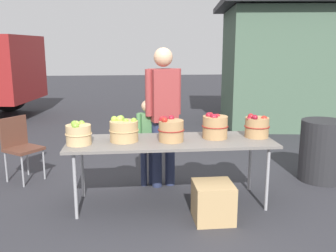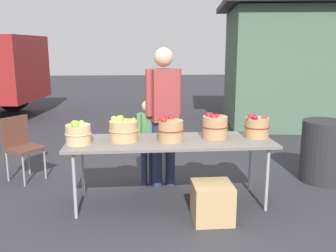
{
  "view_description": "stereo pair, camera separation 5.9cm",
  "coord_description": "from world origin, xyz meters",
  "px_view_note": "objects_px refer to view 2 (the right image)",
  "views": [
    {
      "loc": [
        -0.45,
        -4.02,
        1.78
      ],
      "look_at": [
        0.0,
        0.3,
        0.85
      ],
      "focal_mm": 39.81,
      "sensor_mm": 36.0,
      "label": 1
    },
    {
      "loc": [
        -0.39,
        -4.03,
        1.78
      ],
      "look_at": [
        0.0,
        0.3,
        0.85
      ],
      "focal_mm": 39.81,
      "sensor_mm": 36.0,
      "label": 2
    }
  ],
  "objects_px": {
    "apple_basket_green_0": "(78,133)",
    "folding_chair": "(21,143)",
    "market_table": "(170,144)",
    "apple_basket_red_1": "(215,126)",
    "vendor_adult": "(164,107)",
    "apple_basket_red_0": "(170,130)",
    "trash_barrel": "(324,151)",
    "apple_basket_red_2": "(257,127)",
    "produce_crate": "(212,202)",
    "child_customer": "(148,136)",
    "apple_basket_green_1": "(124,130)"
  },
  "relations": [
    {
      "from": "apple_basket_red_0",
      "to": "folding_chair",
      "type": "relative_size",
      "value": 0.34
    },
    {
      "from": "apple_basket_green_0",
      "to": "child_customer",
      "type": "distance_m",
      "value": 1.05
    },
    {
      "from": "apple_basket_green_1",
      "to": "apple_basket_red_2",
      "type": "bearing_deg",
      "value": 1.05
    },
    {
      "from": "market_table",
      "to": "produce_crate",
      "type": "distance_m",
      "value": 0.8
    },
    {
      "from": "apple_basket_red_2",
      "to": "produce_crate",
      "type": "distance_m",
      "value": 1.05
    },
    {
      "from": "produce_crate",
      "to": "market_table",
      "type": "bearing_deg",
      "value": 129.34
    },
    {
      "from": "apple_basket_red_1",
      "to": "vendor_adult",
      "type": "xyz_separation_m",
      "value": [
        -0.54,
        0.51,
        0.15
      ]
    },
    {
      "from": "apple_basket_red_1",
      "to": "market_table",
      "type": "bearing_deg",
      "value": -173.71
    },
    {
      "from": "apple_basket_green_1",
      "to": "apple_basket_red_0",
      "type": "bearing_deg",
      "value": -6.71
    },
    {
      "from": "apple_basket_red_1",
      "to": "apple_basket_red_2",
      "type": "height_order",
      "value": "apple_basket_red_1"
    },
    {
      "from": "apple_basket_green_1",
      "to": "produce_crate",
      "type": "bearing_deg",
      "value": -28.72
    },
    {
      "from": "apple_basket_green_0",
      "to": "apple_basket_red_2",
      "type": "height_order",
      "value": "apple_basket_red_2"
    },
    {
      "from": "market_table",
      "to": "apple_basket_red_1",
      "type": "distance_m",
      "value": 0.55
    },
    {
      "from": "apple_basket_red_2",
      "to": "folding_chair",
      "type": "height_order",
      "value": "apple_basket_red_2"
    },
    {
      "from": "apple_basket_red_2",
      "to": "child_customer",
      "type": "height_order",
      "value": "child_customer"
    },
    {
      "from": "apple_basket_green_1",
      "to": "folding_chair",
      "type": "height_order",
      "value": "apple_basket_green_1"
    },
    {
      "from": "apple_basket_red_2",
      "to": "apple_basket_green_1",
      "type": "bearing_deg",
      "value": -178.95
    },
    {
      "from": "vendor_adult",
      "to": "trash_barrel",
      "type": "height_order",
      "value": "vendor_adult"
    },
    {
      "from": "market_table",
      "to": "trash_barrel",
      "type": "relative_size",
      "value": 2.8
    },
    {
      "from": "apple_basket_red_1",
      "to": "child_customer",
      "type": "bearing_deg",
      "value": 143.28
    },
    {
      "from": "apple_basket_red_0",
      "to": "apple_basket_red_1",
      "type": "relative_size",
      "value": 0.97
    },
    {
      "from": "apple_basket_red_0",
      "to": "trash_barrel",
      "type": "xyz_separation_m",
      "value": [
        2.13,
        0.6,
        -0.47
      ]
    },
    {
      "from": "folding_chair",
      "to": "apple_basket_red_0",
      "type": "bearing_deg",
      "value": -80.36
    },
    {
      "from": "child_customer",
      "to": "trash_barrel",
      "type": "distance_m",
      "value": 2.37
    },
    {
      "from": "apple_basket_red_1",
      "to": "child_customer",
      "type": "xyz_separation_m",
      "value": [
        -0.75,
        0.56,
        -0.23
      ]
    },
    {
      "from": "apple_basket_red_0",
      "to": "folding_chair",
      "type": "bearing_deg",
      "value": 152.09
    },
    {
      "from": "child_customer",
      "to": "vendor_adult",
      "type": "bearing_deg",
      "value": 146.11
    },
    {
      "from": "apple_basket_red_0",
      "to": "apple_basket_red_1",
      "type": "height_order",
      "value": "apple_basket_red_1"
    },
    {
      "from": "apple_basket_green_0",
      "to": "trash_barrel",
      "type": "xyz_separation_m",
      "value": [
        3.12,
        0.63,
        -0.46
      ]
    },
    {
      "from": "apple_basket_red_2",
      "to": "folding_chair",
      "type": "xyz_separation_m",
      "value": [
        -2.93,
        0.93,
        -0.37
      ]
    },
    {
      "from": "child_customer",
      "to": "trash_barrel",
      "type": "height_order",
      "value": "child_customer"
    },
    {
      "from": "folding_chair",
      "to": "market_table",
      "type": "bearing_deg",
      "value": -79.39
    },
    {
      "from": "vendor_adult",
      "to": "apple_basket_red_1",
      "type": "bearing_deg",
      "value": 121.68
    },
    {
      "from": "market_table",
      "to": "apple_basket_red_2",
      "type": "distance_m",
      "value": 1.02
    },
    {
      "from": "apple_basket_green_0",
      "to": "folding_chair",
      "type": "height_order",
      "value": "apple_basket_green_0"
    },
    {
      "from": "market_table",
      "to": "child_customer",
      "type": "height_order",
      "value": "child_customer"
    },
    {
      "from": "apple_basket_red_0",
      "to": "vendor_adult",
      "type": "xyz_separation_m",
      "value": [
        -0.02,
        0.6,
        0.16
      ]
    },
    {
      "from": "vendor_adult",
      "to": "folding_chair",
      "type": "height_order",
      "value": "vendor_adult"
    },
    {
      "from": "apple_basket_green_1",
      "to": "folding_chair",
      "type": "xyz_separation_m",
      "value": [
        -1.4,
        0.96,
        -0.36
      ]
    },
    {
      "from": "apple_basket_red_0",
      "to": "apple_basket_green_1",
      "type": "bearing_deg",
      "value": 173.29
    },
    {
      "from": "apple_basket_red_0",
      "to": "trash_barrel",
      "type": "distance_m",
      "value": 2.26
    },
    {
      "from": "vendor_adult",
      "to": "trash_barrel",
      "type": "bearing_deg",
      "value": 164.67
    },
    {
      "from": "apple_basket_green_1",
      "to": "produce_crate",
      "type": "height_order",
      "value": "apple_basket_green_1"
    },
    {
      "from": "apple_basket_red_0",
      "to": "vendor_adult",
      "type": "bearing_deg",
      "value": 92.33
    },
    {
      "from": "folding_chair",
      "to": "apple_basket_red_2",
      "type": "bearing_deg",
      "value": -70.02
    },
    {
      "from": "apple_basket_red_1",
      "to": "child_customer",
      "type": "distance_m",
      "value": 0.96
    },
    {
      "from": "apple_basket_red_2",
      "to": "child_customer",
      "type": "distance_m",
      "value": 1.38
    },
    {
      "from": "apple_basket_red_0",
      "to": "apple_basket_green_0",
      "type": "bearing_deg",
      "value": -178.07
    },
    {
      "from": "trash_barrel",
      "to": "produce_crate",
      "type": "distance_m",
      "value": 2.03
    },
    {
      "from": "apple_basket_green_0",
      "to": "folding_chair",
      "type": "xyz_separation_m",
      "value": [
        -0.92,
        1.05,
        -0.36
      ]
    }
  ]
}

